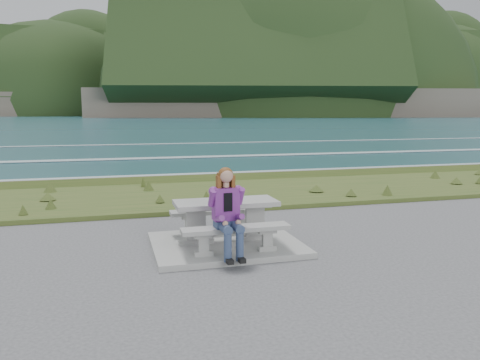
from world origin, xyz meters
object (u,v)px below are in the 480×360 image
object	(u,v)px
seated_woman	(229,225)
bench_landward	(236,232)
picnic_table	(226,210)
bench_seaward	(217,214)

from	to	relation	value
seated_woman	bench_landward	bearing A→B (deg)	37.59
picnic_table	bench_landward	distance (m)	0.74
bench_landward	seated_woman	bearing A→B (deg)	-138.86
bench_seaward	seated_woman	world-z (taller)	seated_woman
picnic_table	bench_seaward	xyz separation A→B (m)	(0.00, 0.70, -0.23)
bench_seaward	seated_woman	distance (m)	1.55
picnic_table	seated_woman	distance (m)	0.85
picnic_table	bench_seaward	world-z (taller)	picnic_table
picnic_table	bench_seaward	size ratio (longest dim) A/B	1.00
seated_woman	picnic_table	bearing A→B (deg)	75.90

